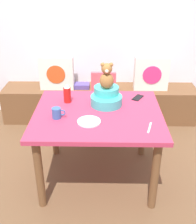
% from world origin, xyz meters
% --- Properties ---
extents(ground_plane, '(8.00, 8.00, 0.00)m').
position_xyz_m(ground_plane, '(0.00, 0.00, 0.00)').
color(ground_plane, brown).
extents(back_wall, '(4.40, 0.10, 2.60)m').
position_xyz_m(back_wall, '(0.00, 1.51, 1.30)').
color(back_wall, silver).
rests_on(back_wall, ground_plane).
extents(window_bench, '(2.60, 0.44, 0.46)m').
position_xyz_m(window_bench, '(0.00, 1.24, 0.23)').
color(window_bench, brown).
rests_on(window_bench, ground_plane).
extents(pillow_floral_left, '(0.44, 0.15, 0.44)m').
position_xyz_m(pillow_floral_left, '(-0.56, 1.22, 0.68)').
color(pillow_floral_left, white).
rests_on(pillow_floral_left, window_bench).
extents(pillow_floral_right, '(0.44, 0.15, 0.44)m').
position_xyz_m(pillow_floral_right, '(0.67, 1.22, 0.68)').
color(pillow_floral_right, white).
rests_on(pillow_floral_right, window_bench).
extents(book_stack, '(0.20, 0.14, 0.06)m').
position_xyz_m(book_stack, '(-0.24, 1.24, 0.49)').
color(book_stack, '#564698').
rests_on(book_stack, window_bench).
extents(dining_table, '(1.16, 0.97, 0.74)m').
position_xyz_m(dining_table, '(0.00, 0.00, 0.63)').
color(dining_table, '#B73351').
rests_on(dining_table, ground_plane).
extents(highchair, '(0.34, 0.45, 0.79)m').
position_xyz_m(highchair, '(0.05, 0.80, 0.52)').
color(highchair, '#D84C59').
rests_on(highchair, ground_plane).
extents(infant_seat_teal, '(0.30, 0.33, 0.16)m').
position_xyz_m(infant_seat_teal, '(0.08, 0.18, 0.81)').
color(infant_seat_teal, '#3BB0AB').
rests_on(infant_seat_teal, dining_table).
extents(teddy_bear, '(0.13, 0.12, 0.25)m').
position_xyz_m(teddy_bear, '(0.08, 0.18, 1.02)').
color(teddy_bear, olive).
rests_on(teddy_bear, infant_seat_teal).
extents(ketchup_bottle, '(0.07, 0.07, 0.18)m').
position_xyz_m(ketchup_bottle, '(-0.30, 0.21, 0.83)').
color(ketchup_bottle, red).
rests_on(ketchup_bottle, dining_table).
extents(coffee_mug, '(0.12, 0.08, 0.09)m').
position_xyz_m(coffee_mug, '(-0.35, -0.11, 0.79)').
color(coffee_mug, '#335999').
rests_on(coffee_mug, dining_table).
extents(dinner_plate_near, '(0.20, 0.20, 0.01)m').
position_xyz_m(dinner_plate_near, '(-0.07, -0.18, 0.75)').
color(dinner_plate_near, white).
rests_on(dinner_plate_near, dining_table).
extents(cell_phone, '(0.13, 0.16, 0.01)m').
position_xyz_m(cell_phone, '(0.40, 0.32, 0.74)').
color(cell_phone, black).
rests_on(cell_phone, dining_table).
extents(table_fork, '(0.06, 0.17, 0.01)m').
position_xyz_m(table_fork, '(0.43, -0.27, 0.74)').
color(table_fork, silver).
rests_on(table_fork, dining_table).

